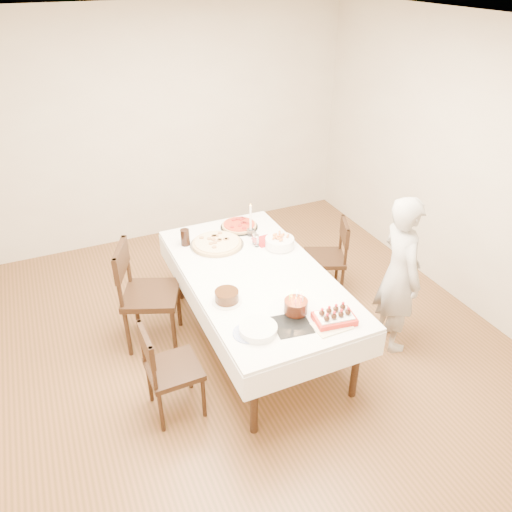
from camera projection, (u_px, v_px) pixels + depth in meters
name	position (u px, v px, depth m)	size (l,w,h in m)	color
floor	(254.00, 346.00, 4.60)	(5.00, 5.00, 0.00)	brown
wall_back	(167.00, 128.00, 5.85)	(4.50, 0.04, 2.70)	beige
wall_front	(512.00, 476.00, 1.95)	(4.50, 0.04, 2.70)	beige
wall_right	(472.00, 171.00, 4.69)	(0.04, 5.00, 2.70)	beige
ceiling	(253.00, 26.00, 3.20)	(5.00, 5.00, 0.00)	white
dining_table	(256.00, 308.00, 4.48)	(1.14, 2.14, 0.75)	white
chair_right_savory	(325.00, 258.00, 5.13)	(0.43, 0.43, 0.84)	black
chair_left_savory	(151.00, 295.00, 4.42)	(0.52, 0.52, 1.01)	black
chair_left_dessert	(174.00, 369.00, 3.76)	(0.43, 0.43, 0.83)	black
person	(399.00, 275.00, 4.30)	(0.53, 0.35, 1.46)	#B6B1AB
pizza_white	(217.00, 243.00, 4.68)	(0.51, 0.51, 0.04)	beige
pizza_pepperoni	(239.00, 226.00, 4.99)	(0.37, 0.37, 0.04)	red
red_placemat	(265.00, 241.00, 4.76)	(0.21, 0.21, 0.01)	#B21E1E
pasta_bowl	(280.00, 242.00, 4.64)	(0.27, 0.27, 0.09)	white
taper_candle	(251.00, 220.00, 4.77)	(0.07, 0.07, 0.34)	white
shaker_pair	(257.00, 241.00, 4.64)	(0.10, 0.10, 0.12)	white
cola_glass	(185.00, 237.00, 4.66)	(0.09, 0.09, 0.16)	black
layer_cake	(227.00, 296.00, 3.91)	(0.24, 0.24, 0.10)	#361D0D
cake_board	(292.00, 325.00, 3.68)	(0.27, 0.27, 0.01)	black
birthday_cake	(296.00, 303.00, 3.76)	(0.18, 0.18, 0.17)	#3C1A10
strawberry_box	(334.00, 318.00, 3.70)	(0.30, 0.20, 0.08)	red
box_lid	(332.00, 327.00, 3.67)	(0.27, 0.18, 0.02)	beige
plate_stack	(258.00, 329.00, 3.60)	(0.28, 0.28, 0.06)	white
china_plate	(249.00, 333.00, 3.60)	(0.24, 0.24, 0.01)	white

